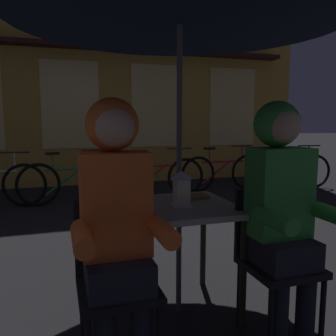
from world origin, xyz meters
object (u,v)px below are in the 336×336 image
at_px(chair_right, 274,253).
at_px(bicycle_third, 72,181).
at_px(chair_left, 116,273).
at_px(person_right_hooded, 282,197).
at_px(bicycle_fourth, 157,177).
at_px(book, 193,197).
at_px(person_left_hooded, 116,209).
at_px(bicycle_fifth, 223,172).
at_px(lantern, 181,188).
at_px(cafe_table, 179,220).
at_px(bicycle_furthest, 289,171).

distance_m(chair_right, bicycle_third, 4.04).
distance_m(chair_left, person_right_hooded, 1.03).
height_order(bicycle_fourth, book, bicycle_fourth).
relative_size(person_left_hooded, bicycle_fifth, 0.83).
height_order(chair_right, bicycle_fourth, chair_right).
bearing_deg(bicycle_fifth, chair_left, -122.95).
relative_size(bicycle_fourth, book, 8.40).
xyz_separation_m(person_left_hooded, book, (0.64, 0.57, -0.09)).
xyz_separation_m(lantern, bicycle_third, (-0.54, 3.59, -0.51)).
bearing_deg(book, bicycle_fourth, 75.21).
xyz_separation_m(chair_right, book, (-0.32, 0.52, 0.26)).
xyz_separation_m(cafe_table, bicycle_furthest, (3.43, 3.48, -0.29)).
height_order(cafe_table, bicycle_fourth, bicycle_fourth).
bearing_deg(chair_left, person_right_hooded, -3.39).
relative_size(chair_left, chair_right, 1.00).
bearing_deg(book, chair_right, -61.09).
relative_size(cafe_table, bicycle_fourth, 0.44).
distance_m(chair_left, bicycle_furthest, 5.49).
xyz_separation_m(cafe_table, chair_right, (0.48, -0.37, -0.15)).
bearing_deg(cafe_table, person_left_hooded, -138.43).
height_order(person_left_hooded, bicycle_fourth, person_left_hooded).
relative_size(person_left_hooded, book, 7.00).
relative_size(lantern, book, 1.16).
height_order(lantern, person_right_hooded, person_right_hooded).
height_order(bicycle_fifth, bicycle_furthest, same).
distance_m(bicycle_fourth, bicycle_fifth, 1.35).
xyz_separation_m(chair_left, bicycle_fifth, (2.65, 4.09, -0.14)).
bearing_deg(bicycle_fourth, chair_right, -95.31).
bearing_deg(bicycle_fifth, person_right_hooded, -112.19).
bearing_deg(chair_left, chair_right, 0.00).
xyz_separation_m(chair_left, bicycle_third, (-0.06, 3.91, -0.14)).
height_order(bicycle_third, bicycle_furthest, same).
relative_size(lantern, bicycle_third, 0.14).
distance_m(chair_right, person_right_hooded, 0.36).
height_order(lantern, bicycle_fourth, lantern).
relative_size(chair_right, bicycle_fourth, 0.52).
distance_m(lantern, bicycle_third, 3.67).
xyz_separation_m(person_left_hooded, bicycle_fourth, (1.32, 3.91, -0.50)).
distance_m(chair_left, chair_right, 0.96).
bearing_deg(bicycle_third, chair_left, -89.11).
distance_m(chair_right, bicycle_fifth, 4.43).
height_order(cafe_table, bicycle_fifth, bicycle_fifth).
relative_size(cafe_table, chair_right, 0.85).
xyz_separation_m(chair_left, bicycle_fourth, (1.32, 3.86, -0.14)).
xyz_separation_m(lantern, bicycle_fourth, (0.84, 3.54, -0.51)).
bearing_deg(chair_left, lantern, 33.92).
relative_size(cafe_table, person_right_hooded, 0.53).
bearing_deg(chair_left, book, 39.05).
bearing_deg(book, cafe_table, -139.95).
distance_m(lantern, bicycle_fourth, 3.67).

